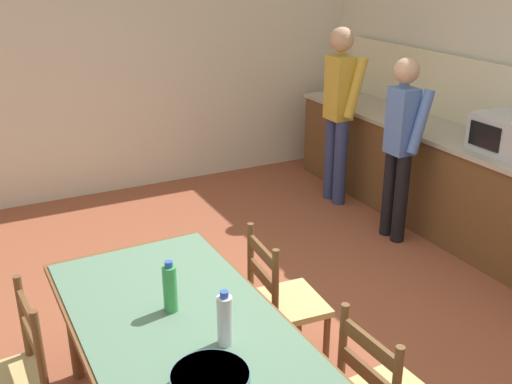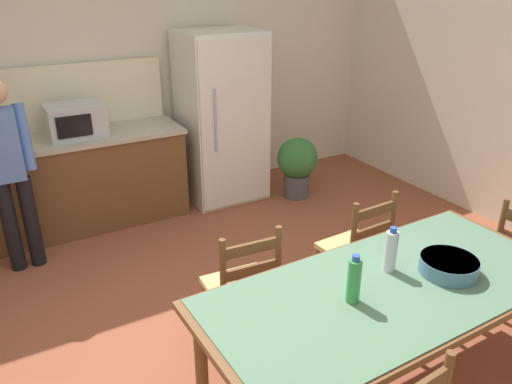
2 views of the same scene
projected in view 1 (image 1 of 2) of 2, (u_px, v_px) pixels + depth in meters
ground_plane at (279, 345)px, 3.91m from camera, size 8.32×8.32×0.00m
wall_left at (125, 51)px, 6.07m from camera, size 0.12×5.20×2.90m
kitchen_counter at (430, 174)px, 5.60m from camera, size 3.53×0.66×0.90m
counter_splashback at (465, 92)px, 5.45m from camera, size 3.49×0.03×0.60m
microwave at (507, 135)px, 4.70m from camera, size 0.50×0.39×0.30m
dining_table at (192, 351)px, 2.75m from camera, size 2.13×0.99×0.75m
bottle_near_centre at (170, 288)px, 2.89m from camera, size 0.07×0.07×0.27m
bottle_off_centre at (225, 320)px, 2.64m from camera, size 0.07×0.07×0.27m
serving_bowl at (210, 382)px, 2.37m from camera, size 0.32×0.32×0.09m
chair_side_near_left at (10, 384)px, 2.89m from camera, size 0.45×0.43×0.91m
chair_side_far_left at (283, 303)px, 3.56m from camera, size 0.45×0.43×0.91m
person_at_sink at (339, 107)px, 5.84m from camera, size 0.44×0.30×1.74m
person_at_counter at (401, 141)px, 5.07m from camera, size 0.40×0.28×1.60m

